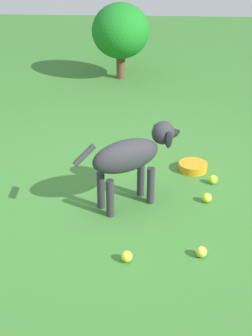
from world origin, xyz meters
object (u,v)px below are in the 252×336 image
Objects in this scene: tennis_ball_2 at (207,198)px; tennis_ball_3 at (201,252)px; tennis_ball_1 at (127,256)px; tennis_ball_0 at (213,180)px; water_bowl at (193,167)px; dog at (132,155)px.

tennis_ball_2 is 1.00× the size of tennis_ball_3.
tennis_ball_1 is at bearing -36.99° from tennis_ball_2.
tennis_ball_0 is 0.25m from water_bowl.
tennis_ball_1 is (0.64, -0.00, -0.33)m from dog.
tennis_ball_0 is 1.11m from tennis_ball_1.
dog is at bearing -85.57° from tennis_ball_2.
dog reaches higher than tennis_ball_0.
tennis_ball_3 is (0.88, -0.16, 0.00)m from tennis_ball_0.
tennis_ball_1 is 1.00× the size of tennis_ball_2.
tennis_ball_2 is at bearing 7.76° from water_bowl.
tennis_ball_3 is at bearing -8.03° from tennis_ball_2.
dog is at bearing -143.50° from tennis_ball_3.
tennis_ball_1 is 0.85m from tennis_ball_2.
dog is at bearing -62.24° from tennis_ball_0.
tennis_ball_1 and tennis_ball_3 have the same top height.
tennis_ball_1 is 1.24m from water_bowl.
dog is 0.76m from water_bowl.
tennis_ball_3 is 0.30× the size of water_bowl.
dog is 0.73m from tennis_ball_0.
tennis_ball_2 is 0.48m from water_bowl.
tennis_ball_1 is 1.00× the size of tennis_ball_3.
tennis_ball_0 is 0.27m from tennis_ball_2.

